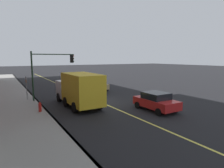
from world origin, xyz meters
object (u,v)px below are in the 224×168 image
at_px(car_red, 156,101).
at_px(street_sign_post, 26,86).
at_px(truck_yellow, 79,89).
at_px(fire_hydrant, 40,108).
at_px(traffic_light_mast, 50,67).
at_px(car_tan, 97,85).

bearing_deg(car_red, street_sign_post, 43.57).
height_order(truck_yellow, fire_hydrant, truck_yellow).
height_order(traffic_light_mast, fire_hydrant, traffic_light_mast).
distance_m(truck_yellow, street_sign_post, 6.20).
height_order(car_tan, fire_hydrant, car_tan).
bearing_deg(traffic_light_mast, street_sign_post, 69.54).
xyz_separation_m(car_tan, traffic_light_mast, (-3.29, 7.00, 2.79)).
bearing_deg(truck_yellow, car_tan, -36.76).
relative_size(truck_yellow, fire_hydrant, 7.27).
bearing_deg(traffic_light_mast, truck_yellow, -157.97).
xyz_separation_m(street_sign_post, fire_hydrant, (-5.40, -0.31, -1.09)).
distance_m(traffic_light_mast, fire_hydrant, 5.86).
relative_size(traffic_light_mast, street_sign_post, 1.95).
xyz_separation_m(truck_yellow, fire_hydrant, (-0.60, 3.60, -1.16)).
relative_size(car_red, fire_hydrant, 4.23).
bearing_deg(traffic_light_mast, car_red, -142.08).
bearing_deg(street_sign_post, truck_yellow, -140.93).
bearing_deg(street_sign_post, car_red, -136.43).
distance_m(car_red, fire_hydrant, 9.66).
bearing_deg(car_red, car_tan, -1.26).
height_order(car_red, fire_hydrant, car_red).
relative_size(car_tan, traffic_light_mast, 0.77).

